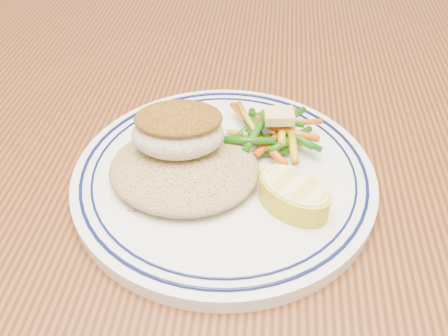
% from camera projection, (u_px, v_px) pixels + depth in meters
% --- Properties ---
extents(dining_table, '(1.50, 0.90, 0.75)m').
position_uv_depth(dining_table, '(255.00, 220.00, 0.58)').
color(dining_table, '#47210E').
rests_on(dining_table, ground).
extents(plate, '(0.29, 0.29, 0.02)m').
position_uv_depth(plate, '(224.00, 176.00, 0.48)').
color(plate, white).
rests_on(plate, dining_table).
extents(rice_pilaf, '(0.14, 0.12, 0.03)m').
position_uv_depth(rice_pilaf, '(184.00, 166.00, 0.46)').
color(rice_pilaf, '#987D4C').
rests_on(rice_pilaf, plate).
extents(fish_fillet, '(0.09, 0.07, 0.04)m').
position_uv_depth(fish_fillet, '(178.00, 130.00, 0.45)').
color(fish_fillet, beige).
rests_on(fish_fillet, rice_pilaf).
extents(vegetable_pile, '(0.10, 0.10, 0.03)m').
position_uv_depth(vegetable_pile, '(271.00, 133.00, 0.50)').
color(vegetable_pile, '#AD9012').
rests_on(vegetable_pile, plate).
extents(butter_pat, '(0.03, 0.03, 0.01)m').
position_uv_depth(butter_pat, '(279.00, 116.00, 0.48)').
color(butter_pat, '#D9C56A').
rests_on(butter_pat, vegetable_pile).
extents(lemon_wedge, '(0.09, 0.09, 0.03)m').
position_uv_depth(lemon_wedge, '(294.00, 194.00, 0.43)').
color(lemon_wedge, yellow).
rests_on(lemon_wedge, plate).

